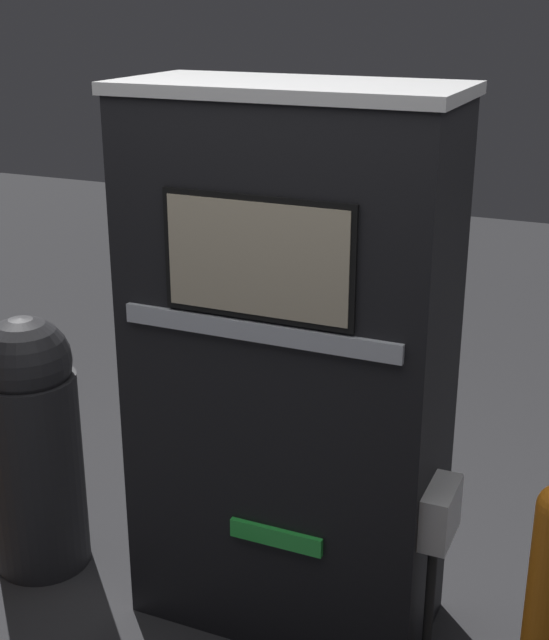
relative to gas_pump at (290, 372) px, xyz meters
name	(u,v)px	position (x,y,z in m)	size (l,w,h in m)	color
gas_pump	(290,372)	(0.00, 0.00, 0.00)	(1.17, 0.54, 1.95)	black
trash_bin	(33,442)	(-1.05, -0.12, -0.43)	(0.38, 0.38, 1.07)	#232326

